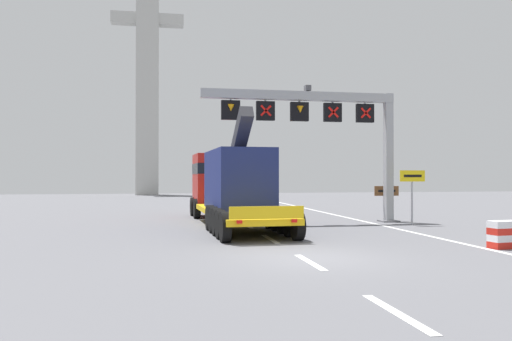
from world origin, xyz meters
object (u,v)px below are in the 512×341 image
object	(u,v)px
overhead_lane_gantry	(323,118)
exit_sign_yellow	(412,184)
crash_barrier_striped	(504,235)
bridge_pylon_distant	(148,50)
heavy_haul_truck_yellow	(229,184)
tourist_info_sign_brown	(386,195)

from	to	relation	value
overhead_lane_gantry	exit_sign_yellow	world-z (taller)	overhead_lane_gantry
exit_sign_yellow	crash_barrier_striped	bearing A→B (deg)	-96.02
overhead_lane_gantry	exit_sign_yellow	size ratio (longest dim) A/B	3.85
exit_sign_yellow	bridge_pylon_distant	size ratio (longest dim) A/B	0.07
heavy_haul_truck_yellow	crash_barrier_striped	distance (m)	13.17
heavy_haul_truck_yellow	exit_sign_yellow	distance (m)	8.99
tourist_info_sign_brown	crash_barrier_striped	xyz separation A→B (m)	(-0.57, -10.15, -0.94)
tourist_info_sign_brown	bridge_pylon_distant	bearing A→B (deg)	108.39
heavy_haul_truck_yellow	bridge_pylon_distant	size ratio (longest dim) A/B	0.39
tourist_info_sign_brown	bridge_pylon_distant	size ratio (longest dim) A/B	0.05
tourist_info_sign_brown	bridge_pylon_distant	distance (m)	46.00
overhead_lane_gantry	exit_sign_yellow	distance (m)	5.45
overhead_lane_gantry	heavy_haul_truck_yellow	bearing A→B (deg)	170.71
tourist_info_sign_brown	heavy_haul_truck_yellow	bearing A→B (deg)	177.32
heavy_haul_truck_yellow	exit_sign_yellow	size ratio (longest dim) A/B	5.34
overhead_lane_gantry	heavy_haul_truck_yellow	distance (m)	5.84
heavy_haul_truck_yellow	bridge_pylon_distant	xyz separation A→B (m)	(-5.18, 40.20, 16.32)
crash_barrier_striped	tourist_info_sign_brown	bearing A→B (deg)	86.79
bridge_pylon_distant	tourist_info_sign_brown	bearing A→B (deg)	-71.61
tourist_info_sign_brown	crash_barrier_striped	size ratio (longest dim) A/B	1.75
bridge_pylon_distant	heavy_haul_truck_yellow	bearing A→B (deg)	-82.66
exit_sign_yellow	tourist_info_sign_brown	xyz separation A→B (m)	(-0.26, 2.33, -0.58)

